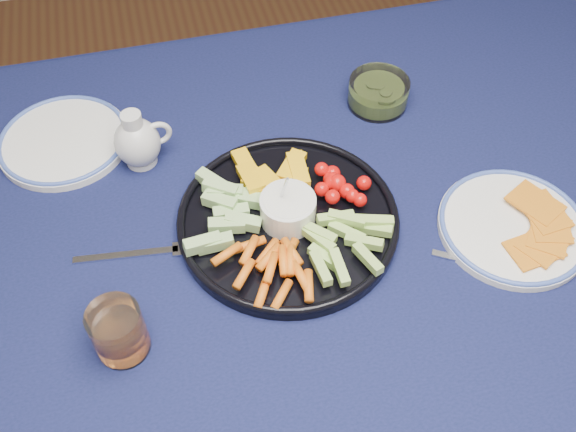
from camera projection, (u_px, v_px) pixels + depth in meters
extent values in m
plane|color=brown|center=(327.00, 426.00, 1.51)|extent=(4.00, 4.00, 0.00)
cylinder|color=#53331B|center=(563.00, 145.00, 1.60)|extent=(0.07, 0.07, 0.70)
cube|color=#53331B|center=(350.00, 250.00, 0.95)|extent=(1.60, 1.00, 0.04)
cube|color=#0C1333|center=(351.00, 241.00, 0.93)|extent=(1.66, 1.06, 0.01)
cube|color=#0C1333|center=(270.00, 87.00, 1.37)|extent=(1.66, 0.01, 0.30)
cylinder|color=black|center=(288.00, 222.00, 0.94)|extent=(0.32, 0.32, 0.01)
torus|color=black|center=(288.00, 217.00, 0.93)|extent=(0.32, 0.32, 0.01)
cylinder|color=white|center=(288.00, 209.00, 0.92)|extent=(0.08, 0.08, 0.04)
cylinder|color=white|center=(288.00, 201.00, 0.90)|extent=(0.07, 0.07, 0.01)
cylinder|color=silver|center=(142.00, 159.00, 1.02)|extent=(0.05, 0.05, 0.01)
ellipsoid|color=silver|center=(137.00, 143.00, 0.99)|extent=(0.07, 0.07, 0.08)
cylinder|color=silver|center=(132.00, 122.00, 0.96)|extent=(0.03, 0.03, 0.03)
torus|color=silver|center=(158.00, 133.00, 0.99)|extent=(0.05, 0.01, 0.04)
torus|color=#405BB4|center=(134.00, 129.00, 0.97)|extent=(0.04, 0.04, 0.00)
cylinder|color=white|center=(378.00, 93.00, 1.09)|extent=(0.10, 0.10, 0.05)
cylinder|color=#4C611B|center=(378.00, 96.00, 1.10)|extent=(0.09, 0.09, 0.03)
cylinder|color=white|center=(512.00, 227.00, 0.94)|extent=(0.22, 0.22, 0.01)
torus|color=#405BB4|center=(514.00, 224.00, 0.93)|extent=(0.21, 0.21, 0.01)
cylinder|color=white|center=(119.00, 331.00, 0.79)|extent=(0.07, 0.07, 0.08)
cylinder|color=orange|center=(121.00, 338.00, 0.81)|extent=(0.06, 0.06, 0.04)
cube|color=silver|center=(126.00, 255.00, 0.91)|extent=(0.15, 0.03, 0.00)
cube|color=silver|center=(186.00, 249.00, 0.92)|extent=(0.04, 0.03, 0.00)
cube|color=silver|center=(481.00, 264.00, 0.90)|extent=(0.12, 0.08, 0.00)
cube|color=silver|center=(538.00, 278.00, 0.89)|extent=(0.04, 0.04, 0.00)
cylinder|color=white|center=(64.00, 142.00, 1.04)|extent=(0.21, 0.21, 0.01)
torus|color=#405BB4|center=(63.00, 138.00, 1.04)|extent=(0.21, 0.21, 0.01)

